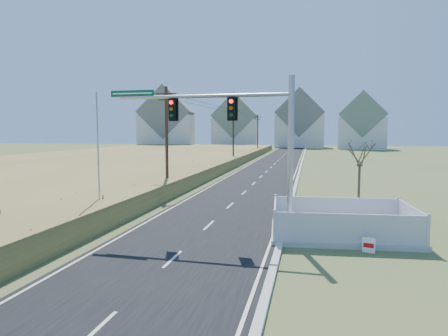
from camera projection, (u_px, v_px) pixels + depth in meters
ground at (187, 247)px, 18.31m from camera, size 260.00×260.00×0.00m
road at (277, 162)px, 66.96m from camera, size 8.00×180.00×0.06m
curb at (302, 162)px, 66.08m from camera, size 0.30×180.00×0.18m
reed_marsh at (117, 161)px, 62.22m from camera, size 38.00×110.00×1.30m
utility_pole_near at (167, 138)px, 33.83m from camera, size 1.80×0.26×9.00m
utility_pole_mid at (233, 135)px, 63.03m from camera, size 1.80×0.26×9.00m
utility_pole_far at (258, 133)px, 92.22m from camera, size 1.80×0.26×9.00m
condo_nw at (167, 123)px, 122.90m from camera, size 17.69×13.38×19.05m
condo_nnw at (235, 125)px, 126.54m from camera, size 14.93×11.17×17.03m
condo_n at (300, 123)px, 126.17m from camera, size 15.27×10.20×18.54m
condo_ne at (362, 125)px, 114.67m from camera, size 14.12×10.51×16.52m
traffic_signal_mast at (252, 140)px, 19.92m from camera, size 10.02×0.76×7.97m
fence_enclosure at (341, 230)px, 20.14m from camera, size 7.32×5.27×1.60m
open_sign at (369, 245)px, 17.27m from camera, size 0.53×0.23×0.67m
flagpole at (99, 170)px, 23.29m from camera, size 0.34×0.34×7.51m
bare_tree at (360, 152)px, 23.92m from camera, size 1.88×1.88×4.99m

